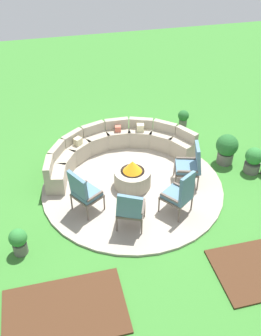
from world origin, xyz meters
TOP-DOWN VIEW (x-y plane):
  - ground_plane at (0.00, 0.00)m, footprint 24.00×24.00m
  - patio_circle at (0.00, 0.00)m, footprint 4.46×4.46m
  - mulch_bed_left at (-2.01, -3.06)m, footprint 2.17×1.38m
  - fire_pit at (0.00, 0.00)m, footprint 0.90×0.90m
  - curved_stone_bench at (-0.20, 1.33)m, footprint 4.08×2.07m
  - lounge_chair_front_left at (-1.27, -0.63)m, footprint 0.78×0.81m
  - lounge_chair_front_right at (-0.39, -1.36)m, footprint 0.74×0.74m
  - lounge_chair_back_left at (0.78, -1.19)m, footprint 0.79×0.82m
  - lounge_chair_back_right at (1.40, -0.22)m, footprint 0.76×0.75m
  - potted_plant_0 at (2.68, 0.43)m, footprint 0.58×0.58m
  - potted_plant_1 at (-2.73, -1.47)m, footprint 0.37×0.37m
  - potted_plant_3 at (3.19, -0.11)m, footprint 0.45×0.45m
  - potted_plant_4 at (2.24, 2.51)m, footprint 0.34×0.34m

SIDE VIEW (x-z plane):
  - ground_plane at x=0.00m, z-range 0.00..0.00m
  - mulch_bed_left at x=-2.01m, z-range 0.00..0.04m
  - patio_circle at x=0.00m, z-range 0.00..0.06m
  - potted_plant_4 at x=2.24m, z-range 0.04..0.57m
  - potted_plant_1 at x=-2.73m, z-range 0.03..0.65m
  - fire_pit at x=0.00m, z-range -0.02..0.71m
  - potted_plant_3 at x=3.19m, z-range 0.02..0.72m
  - curved_stone_bench at x=-0.20m, z-range -0.01..0.75m
  - potted_plant_0 at x=2.68m, z-range 0.05..0.89m
  - lounge_chair_front_right at x=-0.39m, z-range 0.09..1.11m
  - lounge_chair_back_right at x=1.40m, z-range 0.07..1.17m
  - lounge_chair_back_left at x=0.78m, z-range 0.06..1.20m
  - lounge_chair_front_left at x=-1.27m, z-range 0.06..1.21m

